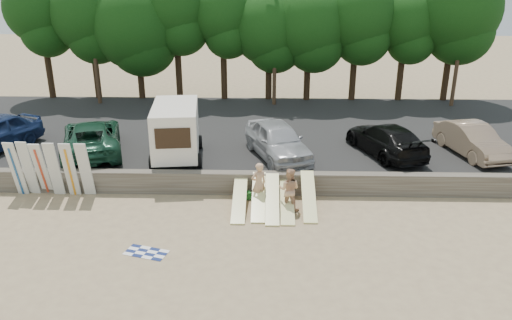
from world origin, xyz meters
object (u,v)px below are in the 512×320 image
at_px(car_2, 278,140).
at_px(car_3, 386,139).
at_px(beachgoer_b, 289,189).
at_px(cooler, 246,196).
at_px(beachgoer_a, 259,184).
at_px(car_1, 92,137).
at_px(car_4, 472,140).
at_px(box_trailer, 176,129).

xyz_separation_m(car_2, car_3, (5.36, 0.62, -0.11)).
distance_m(beachgoer_b, cooler, 2.18).
bearing_deg(beachgoer_a, car_3, -171.39).
relative_size(car_1, cooler, 15.49).
height_order(beachgoer_a, beachgoer_b, beachgoer_a).
xyz_separation_m(car_1, car_4, (18.86, 0.26, -0.05)).
xyz_separation_m(box_trailer, car_3, (10.24, 0.87, -0.71)).
relative_size(car_1, car_2, 1.14).
height_order(box_trailer, beachgoer_b, box_trailer).
bearing_deg(car_4, car_3, 167.72).
distance_m(box_trailer, car_3, 10.30).
bearing_deg(cooler, car_1, 134.56).
xyz_separation_m(car_3, car_4, (4.24, 0.04, 0.00)).
bearing_deg(cooler, beachgoer_a, -60.94).
relative_size(car_2, car_4, 1.10).
distance_m(car_1, beachgoer_a, 9.43).
height_order(car_1, beachgoer_b, car_1).
distance_m(car_2, cooler, 3.87).
bearing_deg(car_4, car_2, 171.12).
xyz_separation_m(beachgoer_a, cooler, (-0.55, 0.47, -0.77)).
bearing_deg(beachgoer_a, cooler, -67.68).
height_order(car_1, cooler, car_1).
relative_size(box_trailer, cooler, 11.50).
bearing_deg(car_3, beachgoer_b, 25.54).
distance_m(car_4, beachgoer_a, 11.35).
distance_m(box_trailer, car_2, 4.93).
xyz_separation_m(car_1, beachgoer_a, (8.43, -4.19, -0.59)).
bearing_deg(car_3, car_1, -18.46).
height_order(car_2, beachgoer_b, car_2).
distance_m(car_4, cooler, 11.75).
relative_size(beachgoer_a, cooler, 4.91).
distance_m(car_2, beachgoer_a, 3.94).
bearing_deg(car_3, box_trailer, -14.48).
relative_size(car_1, beachgoer_a, 3.16).
bearing_deg(beachgoer_b, car_4, -137.85).
relative_size(car_2, cooler, 13.60).
distance_m(beachgoer_a, beachgoer_b, 1.35).
bearing_deg(car_3, cooler, 11.00).
xyz_separation_m(box_trailer, car_4, (14.49, 0.91, -0.71)).
distance_m(box_trailer, car_4, 14.53).
bearing_deg(beachgoer_b, car_2, -70.44).
bearing_deg(box_trailer, beachgoer_a, -48.05).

